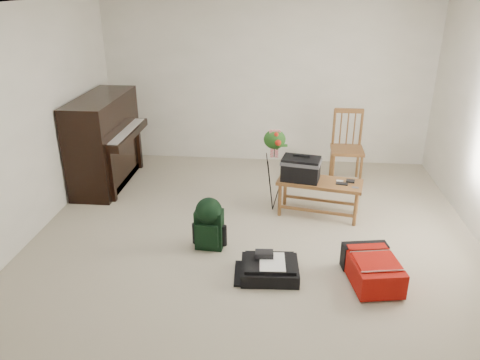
# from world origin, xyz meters

# --- Properties ---
(floor) EXTENTS (5.00, 5.50, 0.01)m
(floor) POSITION_xyz_m (0.00, 0.00, 0.00)
(floor) COLOR #BBB097
(floor) RESTS_ON ground
(ceiling) EXTENTS (5.00, 5.50, 0.01)m
(ceiling) POSITION_xyz_m (0.00, 0.00, 2.50)
(ceiling) COLOR white
(ceiling) RESTS_ON wall_back
(wall_back) EXTENTS (5.00, 0.04, 2.50)m
(wall_back) POSITION_xyz_m (0.00, 2.75, 1.25)
(wall_back) COLOR white
(wall_back) RESTS_ON floor
(wall_left) EXTENTS (0.04, 5.50, 2.50)m
(wall_left) POSITION_xyz_m (-2.50, 0.00, 1.25)
(wall_left) COLOR white
(wall_left) RESTS_ON floor
(piano) EXTENTS (0.71, 1.50, 1.25)m
(piano) POSITION_xyz_m (-2.19, 1.60, 0.60)
(piano) COLOR black
(piano) RESTS_ON floor
(bench) EXTENTS (1.07, 0.59, 0.78)m
(bench) POSITION_xyz_m (0.59, 0.84, 0.55)
(bench) COLOR brown
(bench) RESTS_ON floor
(dining_chair) EXTENTS (0.46, 0.46, 1.03)m
(dining_chair) POSITION_xyz_m (1.19, 1.99, 0.50)
(dining_chair) COLOR brown
(dining_chair) RESTS_ON floor
(red_suitcase) EXTENTS (0.54, 0.71, 0.27)m
(red_suitcase) POSITION_xyz_m (1.18, -0.48, 0.15)
(red_suitcase) COLOR #B11807
(red_suitcase) RESTS_ON floor
(black_duffel) EXTENTS (0.58, 0.48, 0.23)m
(black_duffel) POSITION_xyz_m (0.20, -0.52, 0.08)
(black_duffel) COLOR black
(black_duffel) RESTS_ON floor
(green_backpack) EXTENTS (0.31, 0.29, 0.59)m
(green_backpack) POSITION_xyz_m (-0.47, -0.04, 0.32)
(green_backpack) COLOR black
(green_backpack) RESTS_ON floor
(flower_stand) EXTENTS (0.37, 0.37, 1.09)m
(flower_stand) POSITION_xyz_m (0.19, 0.94, 0.53)
(flower_stand) COLOR black
(flower_stand) RESTS_ON floor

